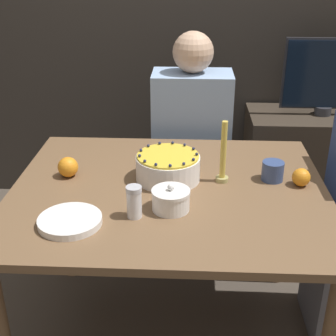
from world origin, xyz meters
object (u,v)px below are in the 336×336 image
Objects in this scene: sugar_bowl at (171,200)px; tv_monitor at (328,76)px; sugar_shaker at (134,202)px; person_man_blue_shirt at (191,165)px; candle at (223,158)px; cake at (168,167)px.

tv_monitor is (0.85, 1.30, 0.12)m from sugar_bowl.
sugar_shaker is at bearing -125.70° from tv_monitor.
person_man_blue_shirt reaches higher than sugar_bowl.
candle is at bearing 100.87° from person_man_blue_shirt.
cake is 1.02× the size of candle.
candle is 0.20× the size of person_man_blue_shirt.
candle is 1.26m from tv_monitor.
candle is (0.31, 0.28, 0.04)m from sugar_shaker.
sugar_bowl is at bearing 24.72° from sugar_shaker.
cake is at bearing 178.07° from candle.
candle is 0.72m from person_man_blue_shirt.
person_man_blue_shirt is (-0.12, 0.63, -0.32)m from candle.
candle is at bearing -121.72° from tv_monitor.
tv_monitor is at bearing 50.59° from cake.
person_man_blue_shirt is at bearing -150.90° from tv_monitor.
cake reaches higher than sugar_shaker.
sugar_shaker is (-0.12, -0.06, 0.02)m from sugar_bowl.
sugar_bowl is 0.11× the size of person_man_blue_shirt.
person_man_blue_shirt is (0.07, 0.86, -0.26)m from sugar_bowl.
cake is at bearing 95.23° from sugar_bowl.
sugar_bowl is 1.56m from tv_monitor.
sugar_bowl is at bearing 85.44° from person_man_blue_shirt.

